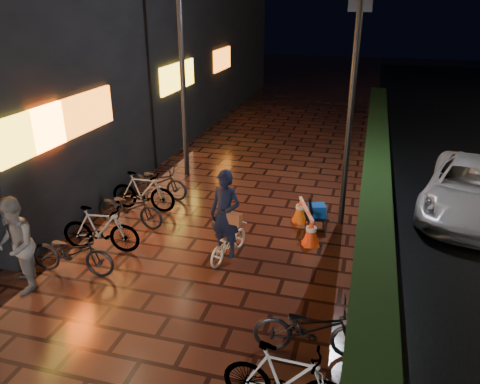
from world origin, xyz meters
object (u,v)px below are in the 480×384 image
(bystander_person, at_px, (15,246))
(van, at_px, (474,189))
(cyclist, at_px, (227,227))
(traffic_barrier, at_px, (306,220))
(cart_assembly, at_px, (316,212))

(bystander_person, bearing_deg, van, 85.49)
(cyclist, xyz_separation_m, traffic_barrier, (1.41, 1.63, -0.42))
(cart_assembly, bearing_deg, traffic_barrier, -156.20)
(bystander_person, distance_m, cyclist, 3.98)
(traffic_barrier, height_order, cart_assembly, cart_assembly)
(cyclist, height_order, traffic_barrier, cyclist)
(traffic_barrier, bearing_deg, cyclist, -130.93)
(traffic_barrier, bearing_deg, van, 28.88)
(cyclist, bearing_deg, traffic_barrier, 49.07)
(van, relative_size, cart_assembly, 4.89)
(bystander_person, xyz_separation_m, cart_assembly, (5.01, 3.83, -0.42))
(cyclist, bearing_deg, cart_assembly, 46.56)
(cart_assembly, bearing_deg, cyclist, -133.44)
(cart_assembly, bearing_deg, bystander_person, -142.63)
(cyclist, bearing_deg, bystander_person, -148.12)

